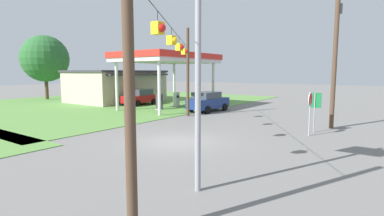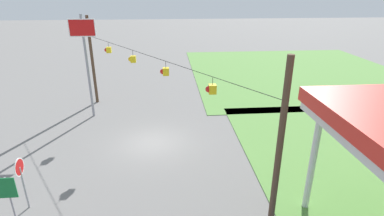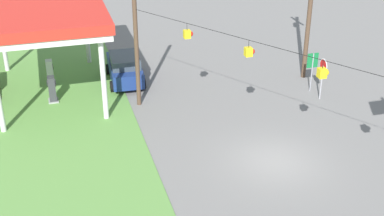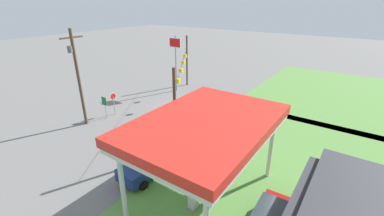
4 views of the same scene
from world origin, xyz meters
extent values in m
plane|color=slate|center=(0.00, 0.00, 0.00)|extent=(160.00, 160.00, 0.00)
cube|color=#5B8E42|center=(-16.00, 16.00, 0.02)|extent=(24.00, 24.00, 0.04)
cube|color=silver|center=(10.75, 9.70, 4.72)|extent=(9.66, 6.52, 0.35)
cube|color=red|center=(10.75, 9.70, 5.17)|extent=(9.86, 6.72, 0.55)
cylinder|color=silver|center=(6.52, 7.04, 2.27)|extent=(0.28, 0.28, 4.55)
cylinder|color=silver|center=(14.98, 7.04, 2.27)|extent=(0.28, 0.28, 4.55)
cylinder|color=silver|center=(6.52, 12.35, 2.27)|extent=(0.28, 0.28, 4.55)
cube|color=#333338|center=(12.47, 15.34, 3.34)|extent=(9.04, 0.70, 0.20)
cube|color=gray|center=(9.43, 9.70, 0.06)|extent=(0.71, 0.56, 0.12)
cube|color=#333338|center=(9.43, 9.70, 0.83)|extent=(0.55, 0.40, 1.43)
cube|color=black|center=(9.43, 9.48, 1.12)|extent=(0.39, 0.03, 0.24)
cube|color=gray|center=(12.07, 9.70, 0.06)|extent=(0.71, 0.56, 0.12)
cube|color=silver|center=(12.07, 9.70, 0.83)|extent=(0.55, 0.40, 1.43)
cube|color=black|center=(12.07, 9.48, 1.12)|extent=(0.39, 0.03, 0.24)
cube|color=navy|center=(11.19, 5.21, 0.78)|extent=(4.51, 2.06, 0.88)
cube|color=#333D47|center=(10.93, 5.23, 1.52)|extent=(2.51, 1.82, 0.59)
cylinder|color=black|center=(12.61, 6.09, 0.34)|extent=(0.69, 0.25, 0.68)
cylinder|color=black|center=(12.52, 4.20, 0.34)|extent=(0.69, 0.25, 0.68)
cylinder|color=black|center=(9.87, 6.22, 0.34)|extent=(0.69, 0.25, 0.68)
cylinder|color=black|center=(9.78, 4.34, 0.34)|extent=(0.69, 0.25, 0.68)
cube|color=#333D47|center=(11.42, 14.19, 1.44)|extent=(2.29, 1.78, 0.66)
cylinder|color=black|center=(9.96, 13.19, 0.34)|extent=(0.69, 0.24, 0.68)
cylinder|color=#99999E|center=(5.55, -5.26, 1.05)|extent=(0.08, 0.08, 2.10)
cylinder|color=white|center=(5.55, -5.26, 2.10)|extent=(0.80, 0.03, 0.80)
cylinder|color=red|center=(5.55, -5.26, 2.10)|extent=(0.70, 0.03, 0.70)
cylinder|color=gray|center=(-4.73, -4.64, 3.73)|extent=(0.18, 0.18, 7.47)
cube|color=white|center=(-4.63, -4.64, 6.57)|extent=(0.06, 1.81, 1.20)
cube|color=red|center=(-4.63, -4.64, 6.57)|extent=(0.07, 1.69, 1.08)
cylinder|color=gray|center=(6.71, -5.23, 1.20)|extent=(0.07, 0.07, 2.40)
cube|color=#146B33|center=(6.76, -5.23, 1.95)|extent=(0.04, 0.70, 0.90)
cylinder|color=#4C3828|center=(8.77, -5.81, 4.69)|extent=(0.28, 0.28, 9.38)
cube|color=#4C3828|center=(8.77, -5.81, 8.58)|extent=(2.20, 0.14, 0.14)
cylinder|color=#59595B|center=(9.12, -5.81, 7.58)|extent=(0.44, 0.44, 0.60)
cylinder|color=#4C3828|center=(-7.75, -5.00, 3.58)|extent=(0.24, 0.24, 7.15)
cylinder|color=#4C3828|center=(7.75, 5.00, 3.58)|extent=(0.24, 0.24, 7.15)
cylinder|color=black|center=(0.00, 0.00, 5.58)|extent=(15.50, 10.02, 0.02)
cylinder|color=black|center=(-4.65, -3.00, 5.41)|extent=(0.02, 0.02, 0.35)
cube|color=yellow|center=(-4.65, -3.00, 5.03)|extent=(0.32, 0.32, 0.40)
sphere|color=red|center=(-4.65, -3.17, 5.03)|extent=(0.28, 0.28, 0.28)
cylinder|color=black|center=(-1.55, -1.00, 5.41)|extent=(0.02, 0.02, 0.35)
cube|color=yellow|center=(-1.55, -1.00, 5.03)|extent=(0.32, 0.32, 0.40)
sphere|color=yellow|center=(-1.55, -1.17, 5.03)|extent=(0.28, 0.28, 0.28)
cylinder|color=black|center=(1.55, 1.00, 5.41)|extent=(0.02, 0.02, 0.35)
cube|color=yellow|center=(1.55, 1.00, 5.03)|extent=(0.32, 0.32, 0.40)
sphere|color=red|center=(1.55, 0.83, 5.03)|extent=(0.28, 0.28, 0.28)
cylinder|color=black|center=(4.65, 3.00, 5.41)|extent=(0.02, 0.02, 0.35)
cube|color=yellow|center=(4.65, 3.00, 5.03)|extent=(0.32, 0.32, 0.40)
sphere|color=red|center=(4.65, 2.83, 5.03)|extent=(0.28, 0.28, 0.28)
camera|label=1|loc=(-12.01, -9.68, 3.62)|focal=28.00mm
camera|label=2|loc=(16.84, 1.10, 9.11)|focal=28.00mm
camera|label=3|loc=(-19.41, 9.62, 13.54)|focal=50.00mm
camera|label=4|loc=(22.00, 16.51, 11.66)|focal=24.00mm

